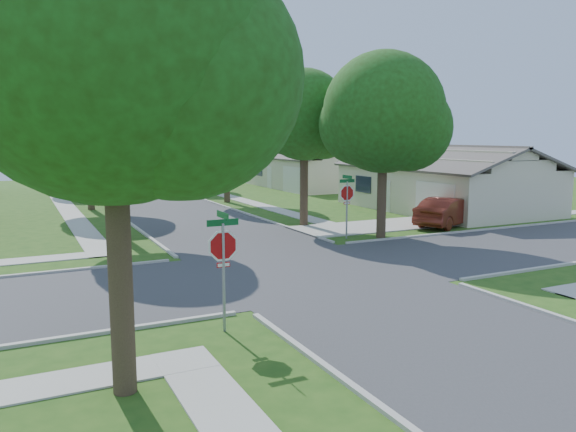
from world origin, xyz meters
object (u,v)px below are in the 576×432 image
(tree_e_mid, at_px, (227,115))
(tree_ne_corner, at_px, (385,118))
(house_ne_far, at_px, (311,171))
(car_curb_east, at_px, (155,185))
(stop_sign_sw, at_px, (223,251))
(car_driveway, at_px, (447,212))
(tree_w_far, at_px, (69,127))
(stop_sign_ne, at_px, (347,196))
(tree_w_near, at_px, (120,106))
(tree_w_mid, at_px, (87,109))
(car_curb_west, at_px, (89,182))
(tree_e_near, at_px, (305,119))
(tree_sw_corner, at_px, (114,50))
(house_ne_near, at_px, (443,186))
(tree_e_far, at_px, (178,123))

(tree_e_mid, bearing_deg, tree_ne_corner, -84.55)
(tree_ne_corner, xyz_separation_m, house_ne_far, (9.63, 24.79, -4.08))
(tree_e_mid, relative_size, car_curb_east, 2.02)
(stop_sign_sw, bearing_deg, car_driveway, 32.20)
(tree_w_far, bearing_deg, stop_sign_ne, -72.30)
(tree_w_near, bearing_deg, tree_w_mid, 89.98)
(tree_w_mid, relative_size, car_curb_east, 2.09)
(stop_sign_sw, height_order, tree_ne_corner, tree_ne_corner)
(tree_e_mid, height_order, car_curb_east, tree_e_mid)
(stop_sign_ne, bearing_deg, car_driveway, 6.71)
(tree_ne_corner, bearing_deg, car_curb_west, 107.47)
(tree_e_mid, bearing_deg, house_ne_far, 35.42)
(tree_e_near, relative_size, tree_w_mid, 0.87)
(stop_sign_sw, distance_m, tree_sw_corner, 5.54)
(stop_sign_ne, relative_size, tree_w_mid, 0.31)
(stop_sign_ne, xyz_separation_m, tree_e_mid, (0.06, 16.31, 4.22))
(stop_sign_sw, xyz_separation_m, tree_w_near, (0.06, 13.71, 4.08))
(tree_w_mid, distance_m, car_driveway, 23.10)
(car_curb_west, bearing_deg, car_curb_east, 133.14)
(stop_sign_sw, relative_size, stop_sign_ne, 1.00)
(stop_sign_ne, distance_m, car_curb_east, 24.17)
(house_ne_far, bearing_deg, car_curb_west, 163.76)
(stop_sign_sw, relative_size, tree_w_far, 0.37)
(tree_w_near, xyz_separation_m, house_ne_near, (20.64, 1.99, -4.60))
(stop_sign_ne, relative_size, tree_ne_corner, 0.34)
(tree_e_near, distance_m, tree_w_near, 9.41)
(tree_e_mid, height_order, tree_w_near, tree_e_mid)
(stop_sign_sw, distance_m, car_curb_west, 39.33)
(tree_w_mid, distance_m, tree_sw_corner, 28.14)
(tree_w_near, distance_m, car_driveway, 17.36)
(stop_sign_sw, relative_size, house_ne_far, 0.22)
(stop_sign_ne, height_order, house_ne_far, house_ne_far)
(tree_e_near, height_order, house_ne_near, tree_e_near)
(tree_e_near, distance_m, tree_ne_corner, 5.06)
(stop_sign_sw, relative_size, tree_e_far, 0.34)
(stop_sign_sw, bearing_deg, tree_w_near, 89.77)
(tree_ne_corner, distance_m, car_curb_east, 25.38)
(stop_sign_ne, xyz_separation_m, tree_ne_corner, (1.66, -0.49, 3.56))
(tree_w_far, xyz_separation_m, house_ne_far, (20.64, -5.01, -3.99))
(house_ne_far, bearing_deg, stop_sign_ne, -114.93)
(tree_e_near, xyz_separation_m, tree_w_mid, (-9.39, 12.00, 0.85))
(stop_sign_ne, xyz_separation_m, car_curb_east, (-3.50, 23.88, -1.25))
(tree_w_mid, bearing_deg, tree_e_mid, -0.00)
(car_curb_east, bearing_deg, tree_w_near, -113.92)
(house_ne_near, bearing_deg, tree_e_mid, 138.30)
(tree_w_near, distance_m, tree_w_far, 25.01)
(car_curb_west, bearing_deg, tree_sw_corner, 91.07)
(tree_ne_corner, bearing_deg, tree_sw_corner, -140.93)
(car_curb_west, bearing_deg, tree_e_mid, 127.26)
(tree_e_near, distance_m, tree_w_mid, 15.26)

